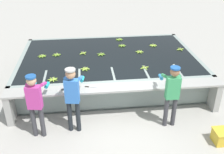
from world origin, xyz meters
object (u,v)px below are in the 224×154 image
Objects in this scene: worker_2 at (172,91)px; banana_bunch_floating_1 at (119,39)px; knife_1 at (90,87)px; worker_0 at (35,100)px; banana_bunch_floating_7 at (153,45)px; banana_bunch_floating_8 at (145,68)px; worker_1 at (72,94)px; banana_bunch_floating_3 at (180,49)px; banana_bunch_floating_9 at (42,56)px; banana_bunch_floating_0 at (140,52)px; banana_bunch_floating_6 at (101,54)px; banana_bunch_floating_11 at (122,46)px; banana_bunch_floating_2 at (85,69)px; banana_bunch_floating_5 at (83,53)px; banana_bunch_floating_4 at (53,79)px; knife_0 at (66,90)px; banana_bunch_floating_10 at (57,55)px.

banana_bunch_floating_1 is at bearing 100.26° from worker_2.
worker_0 is at bearing -152.78° from knife_1.
knife_1 is (-1.21, -3.36, -0.01)m from banana_bunch_floating_1.
banana_bunch_floating_1 is at bearing 146.18° from banana_bunch_floating_7.
banana_bunch_floating_8 is (-0.69, -1.71, 0.00)m from banana_bunch_floating_7.
worker_1 is 0.69m from knife_1.
banana_bunch_floating_9 is at bearing -179.14° from banana_bunch_floating_3.
banana_bunch_floating_0 is at bearing -177.36° from banana_bunch_floating_3.
banana_bunch_floating_6 is 1.01× the size of banana_bunch_floating_11.
banana_bunch_floating_11 is at bearing 13.28° from banana_bunch_floating_9.
banana_bunch_floating_2 is 1.71m from banana_bunch_floating_8.
banana_bunch_floating_1 is at bearing 40.63° from banana_bunch_floating_5.
banana_bunch_floating_1 is 1.12× the size of banana_bunch_floating_5.
worker_1 is 1.17m from banana_bunch_floating_4.
worker_2 is (2.34, -0.06, -0.04)m from worker_1.
banana_bunch_floating_2 and banana_bunch_floating_3 have the same top height.
worker_2 is at bearing -17.15° from knife_1.
worker_1 is 5.91× the size of banana_bunch_floating_2.
banana_bunch_floating_3 is (4.35, 2.81, -0.09)m from worker_0.
banana_bunch_floating_2 is at bearing -119.30° from banana_bunch_floating_1.
banana_bunch_floating_0 is 3.14m from banana_bunch_floating_9.
knife_0 is at bearing -155.59° from banana_bunch_floating_8.
banana_bunch_floating_2 and banana_bunch_floating_10 have the same top height.
banana_bunch_floating_10 is at bearing 6.81° from banana_bunch_floating_9.
worker_1 is 5.94× the size of banana_bunch_floating_0.
banana_bunch_floating_8 is 2.41m from knife_0.
banana_bunch_floating_9 is (-3.73, -0.52, 0.00)m from banana_bunch_floating_7.
worker_0 reaches higher than banana_bunch_floating_9.
worker_2 is at bearing -11.64° from knife_0.
banana_bunch_floating_8 is 3.27m from banana_bunch_floating_9.
banana_bunch_floating_2 is (1.14, 1.66, -0.09)m from worker_0.
banana_bunch_floating_6 is at bearing 136.29° from banana_bunch_floating_8.
banana_bunch_floating_4 and banana_bunch_floating_6 have the same top height.
banana_bunch_floating_1 is (-0.72, 3.95, -0.10)m from worker_2.
worker_1 is at bearing -69.33° from knife_0.
banana_bunch_floating_2 is 1.18m from banana_bunch_floating_5.
banana_bunch_floating_0 is 1.00× the size of banana_bunch_floating_4.
worker_1 is at bearing -112.60° from banana_bunch_floating_1.
banana_bunch_floating_1 and banana_bunch_floating_10 have the same top height.
banana_bunch_floating_7 is (3.54, 3.26, -0.09)m from worker_0.
banana_bunch_floating_3 is 4.40m from banana_bunch_floating_4.
banana_bunch_floating_10 is (-0.02, 1.67, 0.00)m from banana_bunch_floating_4.
banana_bunch_floating_4 is (0.28, 1.12, -0.09)m from worker_0.
banana_bunch_floating_7 is at bearing -33.82° from banana_bunch_floating_1.
worker_2 reaches higher than banana_bunch_floating_5.
worker_2 is 2.71m from banana_bunch_floating_0.
banana_bunch_floating_7 and banana_bunch_floating_10 have the same top height.
banana_bunch_floating_11 is 3.34m from knife_0.
banana_bunch_floating_10 is (-0.57, 2.69, -0.14)m from worker_1.
banana_bunch_floating_9 is at bearing -172.00° from banana_bunch_floating_7.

